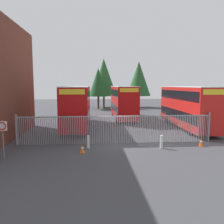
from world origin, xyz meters
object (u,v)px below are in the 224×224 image
(double_decker_bus_near_gate, at_px, (77,105))
(traffic_cone_mid_forecourt, at_px, (201,142))
(traffic_cone_by_gate, at_px, (82,148))
(bollard_center_front, at_px, (161,142))
(speed_limit_sign_post, at_px, (2,130))
(double_decker_bus_behind_fence_left, at_px, (188,106))
(double_decker_bus_behind_fence_right, at_px, (123,101))
(bollard_near_left, at_px, (88,142))

(double_decker_bus_near_gate, relative_size, traffic_cone_mid_forecourt, 18.32)
(double_decker_bus_near_gate, xyz_separation_m, traffic_cone_mid_forecourt, (9.79, -8.49, -2.13))
(double_decker_bus_near_gate, distance_m, traffic_cone_by_gate, 9.76)
(bollard_center_front, relative_size, speed_limit_sign_post, 0.40)
(double_decker_bus_near_gate, relative_size, speed_limit_sign_post, 4.50)
(double_decker_bus_behind_fence_left, distance_m, double_decker_bus_behind_fence_right, 9.65)
(traffic_cone_mid_forecourt, xyz_separation_m, speed_limit_sign_post, (-13.61, -1.81, 1.49))
(double_decker_bus_behind_fence_left, distance_m, traffic_cone_by_gate, 13.49)
(bollard_near_left, distance_m, traffic_cone_mid_forecourt, 8.42)
(double_decker_bus_near_gate, xyz_separation_m, double_decker_bus_behind_fence_left, (11.65, -1.46, 0.00))
(double_decker_bus_near_gate, height_order, traffic_cone_mid_forecourt, double_decker_bus_near_gate)
(double_decker_bus_behind_fence_left, height_order, double_decker_bus_behind_fence_right, same)
(double_decker_bus_behind_fence_left, xyz_separation_m, speed_limit_sign_post, (-15.47, -8.85, -0.65))
(speed_limit_sign_post, bearing_deg, double_decker_bus_near_gate, 69.65)
(traffic_cone_mid_forecourt, bearing_deg, double_decker_bus_behind_fence_left, 75.23)
(double_decker_bus_behind_fence_right, xyz_separation_m, traffic_cone_mid_forecourt, (4.03, -14.68, -2.13))
(traffic_cone_mid_forecourt, bearing_deg, bollard_center_front, -174.07)
(bollard_near_left, relative_size, traffic_cone_by_gate, 1.61)
(bollard_near_left, height_order, traffic_cone_by_gate, bollard_near_left)
(speed_limit_sign_post, bearing_deg, traffic_cone_mid_forecourt, 7.58)
(bollard_near_left, relative_size, bollard_center_front, 1.00)
(double_decker_bus_near_gate, distance_m, bollard_near_left, 8.73)
(double_decker_bus_behind_fence_right, bearing_deg, bollard_center_front, -86.61)
(bollard_center_front, bearing_deg, traffic_cone_by_gate, -173.40)
(double_decker_bus_behind_fence_left, height_order, bollard_near_left, double_decker_bus_behind_fence_left)
(double_decker_bus_behind_fence_left, bearing_deg, speed_limit_sign_post, -150.24)
(bollard_near_left, height_order, traffic_cone_mid_forecourt, bollard_near_left)
(double_decker_bus_behind_fence_left, xyz_separation_m, traffic_cone_by_gate, (-10.64, -8.01, -2.13))
(double_decker_bus_near_gate, height_order, traffic_cone_by_gate, double_decker_bus_near_gate)
(bollard_center_front, relative_size, traffic_cone_by_gate, 1.61)
(bollard_near_left, relative_size, speed_limit_sign_post, 0.40)
(double_decker_bus_behind_fence_right, distance_m, traffic_cone_by_gate, 16.51)
(double_decker_bus_near_gate, xyz_separation_m, traffic_cone_by_gate, (1.01, -9.47, -2.13))
(traffic_cone_by_gate, height_order, speed_limit_sign_post, speed_limit_sign_post)
(double_decker_bus_behind_fence_left, bearing_deg, double_decker_bus_behind_fence_right, 127.55)
(double_decker_bus_near_gate, xyz_separation_m, double_decker_bus_behind_fence_right, (5.77, 6.19, 0.00))
(double_decker_bus_behind_fence_left, xyz_separation_m, bollard_center_front, (-4.99, -7.36, -1.95))
(double_decker_bus_near_gate, bearing_deg, traffic_cone_by_gate, -83.90)
(double_decker_bus_near_gate, height_order, bollard_center_front, double_decker_bus_near_gate)
(traffic_cone_by_gate, height_order, traffic_cone_mid_forecourt, same)
(double_decker_bus_behind_fence_right, distance_m, bollard_center_front, 15.16)
(double_decker_bus_near_gate, distance_m, double_decker_bus_behind_fence_right, 8.46)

